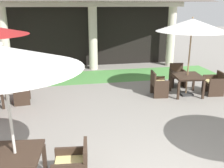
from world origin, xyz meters
TOP-DOWN VIEW (x-y plane):
  - lawn_strip at (0.00, 7.68)m, footprint 11.02×2.09m
  - patio_table_near_foreground at (-2.38, 0.82)m, footprint 0.94×0.94m
  - patio_umbrella_near_foreground at (-2.38, 0.82)m, footprint 2.41×2.41m
  - patio_chair_near_foreground_east at (-1.45, 0.71)m, footprint 0.65×0.63m
  - patio_table_mid_left at (2.75, 4.71)m, footprint 1.04×1.04m
  - patio_umbrella_mid_left at (2.75, 4.71)m, footprint 2.37×2.37m
  - patio_chair_mid_left_west at (1.74, 4.83)m, footprint 0.59×0.68m
  - patio_chair_mid_left_east at (3.75, 4.59)m, footprint 0.63×0.67m
  - patio_chair_mid_left_north at (2.86, 5.72)m, footprint 0.60×0.57m
  - patio_chair_mid_right_east at (-2.82, 5.08)m, footprint 0.54×0.66m

SIDE VIEW (x-z plane):
  - lawn_strip at x=0.00m, z-range 0.00..0.01m
  - patio_chair_near_foreground_east at x=-1.45m, z-range -0.03..0.80m
  - patio_chair_mid_left_east at x=3.75m, z-range -0.01..0.80m
  - patio_chair_mid_right_east at x=-2.82m, z-range -0.03..0.83m
  - patio_chair_mid_left_west at x=1.74m, z-range -0.03..0.84m
  - patio_chair_mid_left_north at x=2.86m, z-range -0.03..0.85m
  - patio_table_near_foreground at x=-2.38m, z-range 0.26..0.98m
  - patio_table_mid_left at x=2.75m, z-range 0.27..1.00m
  - patio_umbrella_near_foreground at x=-2.38m, z-range 1.03..3.61m
  - patio_umbrella_mid_left at x=2.75m, z-range 1.07..3.77m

